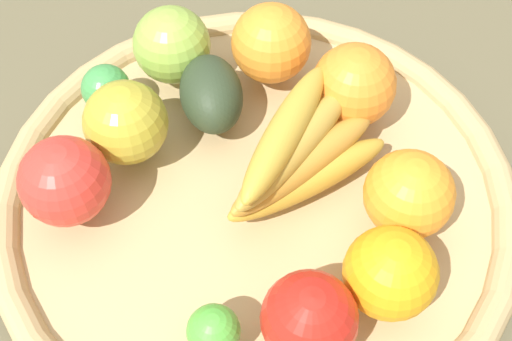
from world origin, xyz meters
name	(u,v)px	position (x,y,z in m)	size (l,w,h in m)	color
ground_plane	(256,204)	(0.00, 0.00, 0.00)	(2.40, 2.40, 0.00)	brown
basket	(256,195)	(0.00, 0.00, 0.02)	(0.47, 0.47, 0.03)	tan
orange_1	(354,85)	(-0.12, 0.02, 0.07)	(0.08, 0.08, 0.08)	orange
lime_1	(214,331)	(0.13, 0.07, 0.05)	(0.04, 0.04, 0.04)	green
orange_3	(390,273)	(0.02, 0.14, 0.07)	(0.07, 0.07, 0.07)	orange
avocado	(211,94)	(-0.04, -0.08, 0.06)	(0.08, 0.06, 0.06)	#293723
apple_3	(65,181)	(0.12, -0.11, 0.07)	(0.08, 0.08, 0.08)	red
banana_bunch	(298,155)	(-0.03, 0.02, 0.07)	(0.16, 0.10, 0.07)	gold
orange_0	(409,194)	(-0.05, 0.12, 0.07)	(0.07, 0.07, 0.07)	orange
lime_0	(106,89)	(0.02, -0.17, 0.06)	(0.05, 0.05, 0.05)	#3F9147
orange_2	(271,43)	(-0.11, -0.08, 0.07)	(0.08, 0.08, 0.08)	orange
apple_1	(172,45)	(-0.05, -0.15, 0.07)	(0.07, 0.07, 0.07)	#89B143
apple_2	(309,319)	(0.09, 0.12, 0.07)	(0.07, 0.07, 0.07)	red
apple_0	(126,123)	(0.04, -0.11, 0.07)	(0.07, 0.07, 0.07)	#ABA02E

